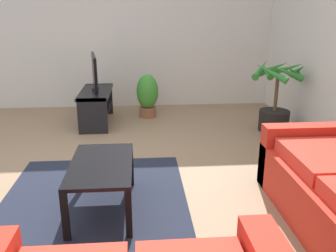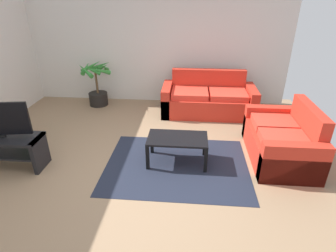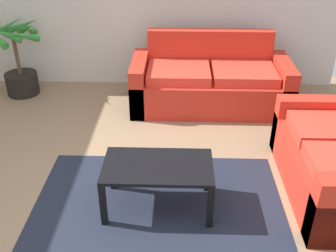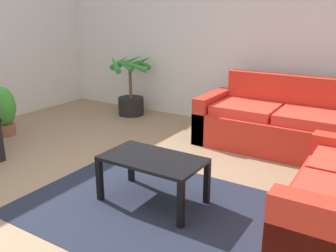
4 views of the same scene
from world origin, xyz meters
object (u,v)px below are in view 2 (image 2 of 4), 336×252
Objects in this scene: couch_main at (208,100)px; tv_stand at (6,147)px; potted_plant_small at (18,122)px; potted_palm at (97,87)px; coffee_table at (177,141)px; couch_loveseat at (282,141)px.

tv_stand is (-3.14, -2.34, 0.03)m from couch_main.
potted_plant_small is at bearing 110.03° from tv_stand.
couch_main is 2.59m from potted_palm.
couch_main is at bearing -6.11° from potted_palm.
tv_stand is 2.68m from potted_palm.
tv_stand reaches higher than coffee_table.
couch_loveseat reaches higher than coffee_table.
couch_loveseat is at bearing 8.27° from tv_stand.
couch_loveseat is at bearing -28.68° from potted_palm.
potted_palm reaches higher than coffee_table.
tv_stand is at bearing -143.31° from couch_main.
couch_loveseat reaches higher than tv_stand.
tv_stand is (-4.23, -0.61, 0.04)m from couch_loveseat.
coffee_table is at bearing -105.70° from couch_main.
coffee_table is (-0.56, -2.01, 0.07)m from couch_main.
couch_loveseat is at bearing -2.26° from potted_plant_small.
couch_main is 3.92m from tv_stand.
tv_stand is 1.08× the size of potted_palm.
potted_palm is (-2.00, 2.28, 0.07)m from coffee_table.
coffee_table is 1.31× the size of potted_plant_small.
coffee_table is at bearing -48.75° from potted_palm.
coffee_table is 3.04m from potted_palm.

